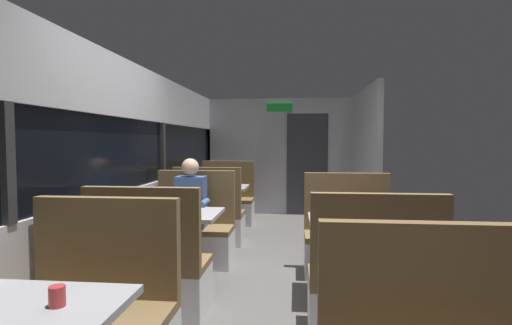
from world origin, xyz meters
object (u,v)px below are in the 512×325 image
bench_mid_window_facing_end (150,276)px  dining_table_far_window (219,192)px  bench_rear_aisle_facing_end (373,293)px  bench_mid_window_facing_entry (193,236)px  seated_passenger (192,220)px  bench_far_window_facing_entry (227,205)px  coffee_cup_primary (57,296)px  dining_table_mid_window (175,222)px  bench_rear_aisle_facing_entry (348,244)px  dining_table_rear_aisle (359,231)px  bench_far_window_facing_end (210,221)px

bench_mid_window_facing_end → dining_table_far_window: bearing=90.0°
bench_rear_aisle_facing_end → bench_mid_window_facing_entry: bearing=138.2°
bench_mid_window_facing_entry → seated_passenger: 0.22m
dining_table_far_window → bench_rear_aisle_facing_end: bearing=-60.8°
bench_mid_window_facing_end → dining_table_far_window: bench_mid_window_facing_end is taller
bench_mid_window_facing_end → bench_far_window_facing_entry: (0.00, 3.70, 0.00)m
bench_rear_aisle_facing_end → coffee_cup_primary: 2.15m
dining_table_mid_window → bench_mid_window_facing_end: size_ratio=0.82×
bench_rear_aisle_facing_entry → dining_table_rear_aisle: bearing=-90.0°
dining_table_rear_aisle → dining_table_mid_window: bearing=173.6°
dining_table_mid_window → bench_far_window_facing_entry: (0.00, 3.00, -0.31)m
bench_far_window_facing_end → bench_far_window_facing_entry: (0.00, 1.40, 0.00)m
dining_table_mid_window → bench_mid_window_facing_entry: 0.77m
seated_passenger → coffee_cup_primary: 2.89m
bench_far_window_facing_entry → bench_rear_aisle_facing_end: bearing=-65.4°
bench_far_window_facing_end → seated_passenger: (0.00, -0.98, 0.21)m
bench_mid_window_facing_entry → dining_table_far_window: bench_mid_window_facing_entry is taller
bench_rear_aisle_facing_entry → seated_passenger: size_ratio=0.87×
dining_table_rear_aisle → coffee_cup_primary: bearing=-128.2°
bench_far_window_facing_entry → bench_rear_aisle_facing_entry: 3.08m
dining_table_far_window → bench_far_window_facing_end: bench_far_window_facing_end is taller
bench_mid_window_facing_end → bench_mid_window_facing_entry: bearing=90.0°
dining_table_mid_window → bench_rear_aisle_facing_end: bearing=-26.7°
dining_table_rear_aisle → bench_rear_aisle_facing_end: (0.00, -0.70, -0.31)m
bench_far_window_facing_entry → bench_rear_aisle_facing_end: 4.29m
bench_rear_aisle_facing_entry → bench_mid_window_facing_end: bearing=-146.2°
bench_mid_window_facing_end → seated_passenger: size_ratio=0.87×
seated_passenger → coffee_cup_primary: (0.18, -2.87, 0.25)m
bench_rear_aisle_facing_end → seated_passenger: (-1.79, 1.53, 0.21)m
bench_far_window_facing_entry → dining_table_rear_aisle: (1.79, -3.20, 0.31)m
bench_mid_window_facing_end → bench_mid_window_facing_entry: 1.40m
dining_table_far_window → bench_rear_aisle_facing_end: 3.68m
bench_mid_window_facing_entry → bench_far_window_facing_end: same height
dining_table_mid_window → bench_rear_aisle_facing_entry: bench_rear_aisle_facing_entry is taller
dining_table_far_window → bench_far_window_facing_end: (0.00, -0.70, -0.31)m
dining_table_rear_aisle → bench_rear_aisle_facing_entry: size_ratio=0.82×
bench_far_window_facing_end → dining_table_mid_window: bearing=-90.0°
bench_far_window_facing_entry → dining_table_rear_aisle: bearing=-60.8°
seated_passenger → bench_mid_window_facing_entry: bearing=90.0°
dining_table_rear_aisle → bench_far_window_facing_entry: bearing=119.2°
bench_mid_window_facing_entry → bench_rear_aisle_facing_entry: same height
bench_far_window_facing_entry → dining_table_mid_window: bearing=-90.0°
dining_table_rear_aisle → coffee_cup_primary: (-1.61, -2.05, 0.15)m
dining_table_far_window → dining_table_mid_window: bearing=-90.0°
bench_mid_window_facing_entry → bench_far_window_facing_entry: same height
bench_rear_aisle_facing_end → bench_rear_aisle_facing_entry: same height
bench_rear_aisle_facing_entry → seated_passenger: seated_passenger is taller
bench_rear_aisle_facing_end → coffee_cup_primary: (-1.61, -1.35, 0.46)m
bench_rear_aisle_facing_entry → bench_far_window_facing_end: bearing=148.3°
bench_mid_window_facing_entry → bench_rear_aisle_facing_entry: 1.80m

